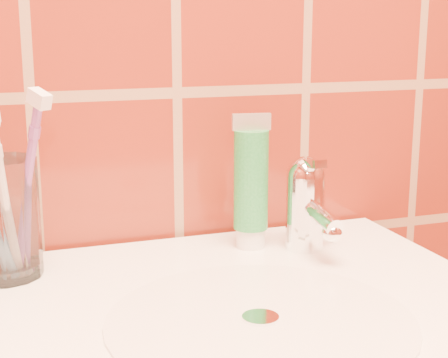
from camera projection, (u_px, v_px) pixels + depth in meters
name	position (u px, v px, depth m)	size (l,w,h in m)	color
glass_tumbler	(2.00, 218.00, 0.76)	(0.08, 0.08, 0.14)	white
toothpaste_tube	(251.00, 186.00, 0.86)	(0.05, 0.04, 0.17)	white
faucet	(307.00, 201.00, 0.85)	(0.05, 0.11, 0.12)	white
toothbrush_1	(5.00, 201.00, 0.72)	(0.04, 0.10, 0.20)	silver
toothbrush_2	(26.00, 188.00, 0.74)	(0.06, 0.08, 0.22)	#864799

